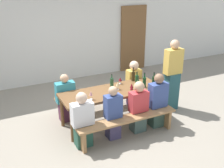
% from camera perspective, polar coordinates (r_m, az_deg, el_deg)
% --- Properties ---
extents(ground_plane, '(24.00, 24.00, 0.00)m').
position_cam_1_polar(ground_plane, '(6.09, 0.00, -7.88)').
color(ground_plane, gray).
extents(back_wall, '(14.00, 0.20, 3.20)m').
position_cam_1_polar(back_wall, '(8.25, -9.65, 11.70)').
color(back_wall, silver).
rests_on(back_wall, ground).
extents(wooden_door, '(0.90, 0.06, 2.10)m').
position_cam_1_polar(wooden_door, '(9.12, 4.44, 9.37)').
color(wooden_door, brown).
rests_on(wooden_door, ground).
extents(tasting_table, '(2.18, 0.77, 0.75)m').
position_cam_1_polar(tasting_table, '(5.78, 0.00, -2.09)').
color(tasting_table, brown).
rests_on(tasting_table, ground).
extents(bench_near, '(2.08, 0.30, 0.45)m').
position_cam_1_polar(bench_near, '(5.38, 3.28, -7.83)').
color(bench_near, '#9E7247').
rests_on(bench_near, ground).
extents(bench_far, '(2.08, 0.30, 0.45)m').
position_cam_1_polar(bench_far, '(6.48, -2.70, -2.41)').
color(bench_far, '#9E7247').
rests_on(bench_far, ground).
extents(wine_bottle_0, '(0.08, 0.08, 0.33)m').
position_cam_1_polar(wine_bottle_0, '(5.98, 8.64, 0.55)').
color(wine_bottle_0, '#143319').
rests_on(wine_bottle_0, tasting_table).
extents(wine_bottle_1, '(0.08, 0.08, 0.32)m').
position_cam_1_polar(wine_bottle_1, '(6.25, 4.43, 1.68)').
color(wine_bottle_1, '#332814').
rests_on(wine_bottle_1, tasting_table).
extents(wine_bottle_2, '(0.07, 0.07, 0.33)m').
position_cam_1_polar(wine_bottle_2, '(5.93, 6.71, 0.44)').
color(wine_bottle_2, '#194723').
rests_on(wine_bottle_2, tasting_table).
extents(wine_bottle_3, '(0.07, 0.07, 0.31)m').
position_cam_1_polar(wine_bottle_3, '(5.76, 5.46, -0.25)').
color(wine_bottle_3, '#234C2D').
rests_on(wine_bottle_3, tasting_table).
extents(wine_bottle_4, '(0.07, 0.07, 0.30)m').
position_cam_1_polar(wine_bottle_4, '(6.03, 5.16, 0.85)').
color(wine_bottle_4, '#194723').
rests_on(wine_bottle_4, tasting_table).
extents(wine_bottle_5, '(0.08, 0.08, 0.32)m').
position_cam_1_polar(wine_bottle_5, '(5.84, -0.04, 0.25)').
color(wine_bottle_5, '#234C2D').
rests_on(wine_bottle_5, tasting_table).
extents(wine_glass_0, '(0.07, 0.07, 0.19)m').
position_cam_1_polar(wine_glass_0, '(5.56, 4.08, -0.82)').
color(wine_glass_0, silver).
rests_on(wine_glass_0, tasting_table).
extents(wine_glass_1, '(0.06, 0.06, 0.17)m').
position_cam_1_polar(wine_glass_1, '(5.32, -4.39, -2.01)').
color(wine_glass_1, silver).
rests_on(wine_glass_1, tasting_table).
extents(wine_glass_2, '(0.08, 0.08, 0.18)m').
position_cam_1_polar(wine_glass_2, '(5.76, 1.21, -0.01)').
color(wine_glass_2, silver).
rests_on(wine_glass_2, tasting_table).
extents(wine_glass_3, '(0.08, 0.08, 0.15)m').
position_cam_1_polar(wine_glass_3, '(6.08, 1.71, 0.95)').
color(wine_glass_3, silver).
rests_on(wine_glass_3, tasting_table).
extents(wine_glass_4, '(0.07, 0.07, 0.19)m').
position_cam_1_polar(wine_glass_4, '(5.65, 4.09, -0.38)').
color(wine_glass_4, silver).
rests_on(wine_glass_4, tasting_table).
extents(seated_guest_near_0, '(0.40, 0.24, 1.09)m').
position_cam_1_polar(seated_guest_near_0, '(5.11, -6.11, -7.66)').
color(seated_guest_near_0, '#275444').
rests_on(seated_guest_near_0, ground).
extents(seated_guest_near_1, '(0.32, 0.24, 1.09)m').
position_cam_1_polar(seated_guest_near_1, '(5.32, 0.21, -6.20)').
color(seated_guest_near_1, '#433C60').
rests_on(seated_guest_near_1, ground).
extents(seated_guest_near_2, '(0.37, 0.24, 1.09)m').
position_cam_1_polar(seated_guest_near_2, '(5.57, 5.49, -4.91)').
color(seated_guest_near_2, '#405651').
rests_on(seated_guest_near_2, ground).
extents(seated_guest_near_3, '(0.38, 0.24, 1.17)m').
position_cam_1_polar(seated_guest_near_3, '(5.79, 9.42, -3.62)').
color(seated_guest_near_3, '#354F44').
rests_on(seated_guest_near_3, ground).
extents(seated_guest_far_0, '(0.41, 0.24, 1.08)m').
position_cam_1_polar(seated_guest_far_0, '(6.03, -9.57, -3.14)').
color(seated_guest_far_0, '#572B45').
rests_on(seated_guest_far_0, ground).
extents(seated_guest_far_1, '(0.34, 0.24, 1.13)m').
position_cam_1_polar(seated_guest_far_1, '(6.64, 4.49, -0.02)').
color(seated_guest_far_1, '#57396D').
rests_on(seated_guest_far_1, ground).
extents(standing_host, '(0.41, 0.24, 1.68)m').
position_cam_1_polar(standing_host, '(6.50, 12.36, 1.52)').
color(standing_host, '#265459').
rests_on(standing_host, ground).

